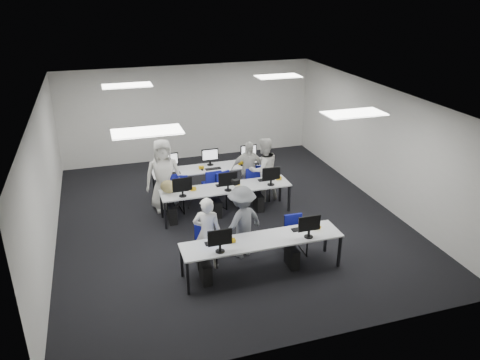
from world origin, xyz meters
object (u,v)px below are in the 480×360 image
object	(u,v)px
chair_3	(227,195)
chair_7	(252,187)
student_0	(207,233)
chair_1	(295,242)
chair_2	(173,201)
chair_6	(212,191)
student_2	(164,175)
desk_mid	(226,189)
student_3	(248,170)
photographer	(242,222)
desk_front	(262,242)
student_1	(264,169)
chair_4	(262,189)
chair_0	(206,253)
chair_5	(182,195)

from	to	relation	value
chair_3	chair_7	xyz separation A→B (m)	(0.77, 0.26, 0.01)
chair_7	student_0	xyz separation A→B (m)	(-1.92, -2.88, 0.49)
chair_1	chair_2	size ratio (longest dim) A/B	0.90
chair_6	student_2	distance (m)	1.41
desk_mid	student_3	size ratio (longest dim) A/B	2.04
desk_mid	photographer	world-z (taller)	photographer
desk_front	chair_3	bearing A→B (deg)	86.98
chair_6	student_1	size ratio (longest dim) A/B	0.53
desk_front	chair_6	world-z (taller)	chair_6
chair_4	chair_6	world-z (taller)	chair_6
desk_mid	chair_0	bearing A→B (deg)	-116.45
chair_4	chair_5	xyz separation A→B (m)	(-2.11, 0.25, 0.01)
photographer	chair_3	bearing A→B (deg)	-122.02
student_2	photographer	distance (m)	2.91
chair_1	student_3	bearing A→B (deg)	93.55
chair_1	chair_3	size ratio (longest dim) A/B	0.96
student_0	desk_mid	bearing A→B (deg)	-95.30
chair_5	chair_2	bearing A→B (deg)	-108.51
chair_3	chair_6	bearing A→B (deg)	108.36
chair_5	student_0	bearing A→B (deg)	-69.68
student_2	photographer	world-z (taller)	student_2
student_0	student_3	size ratio (longest dim) A/B	0.99
chair_3	student_0	xyz separation A→B (m)	(-1.14, -2.62, 0.50)
chair_4	photographer	world-z (taller)	photographer
chair_4	student_1	xyz separation A→B (m)	(0.01, -0.07, 0.58)
chair_1	student_2	world-z (taller)	student_2
chair_6	photographer	distance (m)	2.81
desk_front	student_0	bearing A→B (deg)	153.55
student_3	chair_1	bearing A→B (deg)	-70.12
desk_mid	student_2	size ratio (longest dim) A/B	1.73
chair_2	chair_5	size ratio (longest dim) A/B	1.03
desk_mid	chair_3	distance (m)	0.67
student_1	desk_mid	bearing A→B (deg)	15.56
desk_front	chair_1	bearing A→B (deg)	26.07
chair_6	student_1	distance (m)	1.47
chair_6	desk_front	bearing A→B (deg)	-89.60
desk_front	chair_6	distance (m)	3.49
chair_0	photographer	bearing A→B (deg)	12.64
chair_3	chair_7	size ratio (longest dim) A/B	0.97
chair_3	chair_6	size ratio (longest dim) A/B	0.96
chair_5	chair_0	bearing A→B (deg)	-70.10
student_1	student_3	world-z (taller)	student_1
chair_1	chair_5	xyz separation A→B (m)	(-1.86, 3.02, 0.02)
chair_3	student_2	xyz separation A→B (m)	(-1.56, 0.25, 0.65)
chair_1	student_3	distance (m)	3.00
desk_front	chair_4	size ratio (longest dim) A/B	3.71
desk_front	chair_4	bearing A→B (deg)	70.19
desk_mid	student_0	xyz separation A→B (m)	(-0.98, -2.11, 0.09)
desk_mid	photographer	bearing A→B (deg)	-95.91
desk_front	chair_6	xyz separation A→B (m)	(-0.14, 3.47, -0.40)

